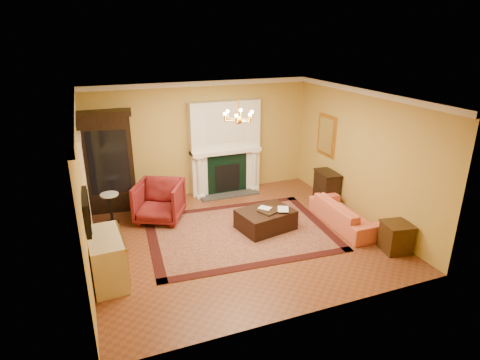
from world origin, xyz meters
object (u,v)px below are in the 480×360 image
end_table (396,238)px  console_table (326,188)px  china_cabinet (108,164)px  coral_sofa (345,210)px  pedestal_table (111,206)px  leather_ottoman (266,219)px  commode (107,259)px  wingback_armchair (159,200)px

end_table → console_table: 2.64m
china_cabinet → console_table: bearing=-10.7°
china_cabinet → coral_sofa: (4.84, -2.86, -0.79)m
china_cabinet → pedestal_table: china_cabinet is taller
china_cabinet → end_table: (5.12, -4.18, -0.88)m
pedestal_table → console_table: (5.27, -0.72, -0.03)m
console_table → coral_sofa: bearing=-99.0°
china_cabinet → leather_ottoman: 4.01m
end_table → leather_ottoman: size_ratio=0.49×
commode → china_cabinet: bearing=81.0°
coral_sofa → leather_ottoman: (-1.75, 0.49, -0.15)m
wingback_armchair → end_table: bearing=-9.7°
china_cabinet → wingback_armchair: bearing=-41.4°
end_table → leather_ottoman: (-2.03, 1.81, -0.06)m
wingback_armchair → console_table: bearing=20.7°
pedestal_table → console_table: size_ratio=0.92×
coral_sofa → end_table: 1.36m
commode → console_table: bearing=13.3°
china_cabinet → wingback_armchair: (0.98, -1.06, -0.65)m
wingback_armchair → commode: size_ratio=0.89×
coral_sofa → commode: bearing=94.6°
wingback_armchair → pedestal_table: 1.10m
pedestal_table → end_table: size_ratio=1.26×
china_cabinet → commode: size_ratio=2.01×
commode → coral_sofa: bearing=0.4°
china_cabinet → coral_sofa: bearing=-24.6°
china_cabinet → end_table: size_ratio=4.06×
coral_sofa → wingback_armchair: bearing=66.2°
wingback_armchair → end_table: size_ratio=1.79×
end_table → console_table: (0.06, 2.63, 0.11)m
wingback_armchair → commode: wingback_armchair is taller
end_table → console_table: console_table is taller
coral_sofa → leather_ottoman: bearing=75.7°
commode → end_table: 5.55m
china_cabinet → commode: bearing=-89.9°
wingback_armchair → china_cabinet: bearing=159.9°
commode → end_table: size_ratio=2.02×
pedestal_table → end_table: 6.20m
coral_sofa → leather_ottoman: 1.82m
commode → leather_ottoman: (3.42, 0.80, -0.20)m
coral_sofa → console_table: 1.35m
end_table → wingback_armchair: bearing=143.0°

